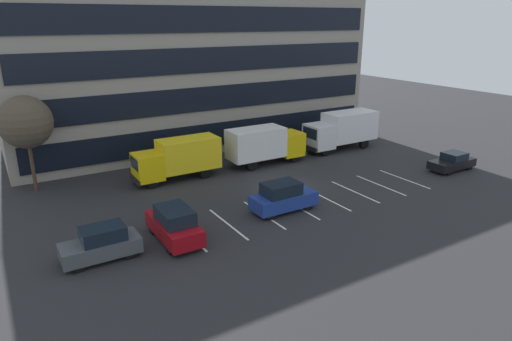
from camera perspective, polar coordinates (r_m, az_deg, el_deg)
The scene contains 11 objects.
ground_plane at distance 36.14m, azimuth 3.61°, elevation -2.21°, with size 120.00×120.00×0.00m, color #262628.
office_building at distance 49.58m, azimuth -8.53°, elevation 16.09°, with size 37.29×12.96×21.60m.
lot_markings at distance 33.52m, azimuth 7.07°, elevation -4.03°, with size 19.74×5.40×0.01m.
box_truck_yellow at distance 41.44m, azimuth 1.13°, elevation 3.42°, with size 7.52×2.49×3.49m.
box_truck_white at distance 47.22m, azimuth 10.79°, elevation 5.19°, with size 8.13×2.69×3.77m.
box_truck_yellow_all at distance 38.03m, azimuth -9.78°, elevation 1.66°, with size 7.30×2.42×3.39m.
suv_maroon at distance 27.87m, azimuth -10.28°, elevation -6.72°, with size 2.03×4.79×2.17m.
suv_navy at distance 31.60m, azimuth 3.42°, elevation -3.36°, with size 4.66×1.98×2.11m.
sedan_black at distance 43.75m, azimuth 23.54°, elevation 1.01°, with size 4.44×1.86×1.59m.
suv_charcoal at distance 26.87m, azimuth -18.95°, elevation -8.76°, with size 4.28×1.82×1.94m.
bare_tree at distance 38.15m, azimuth -27.13°, elevation 5.43°, with size 3.98×3.98×7.47m.
Camera 1 is at (-19.49, -27.59, 12.84)m, focal length 31.67 mm.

